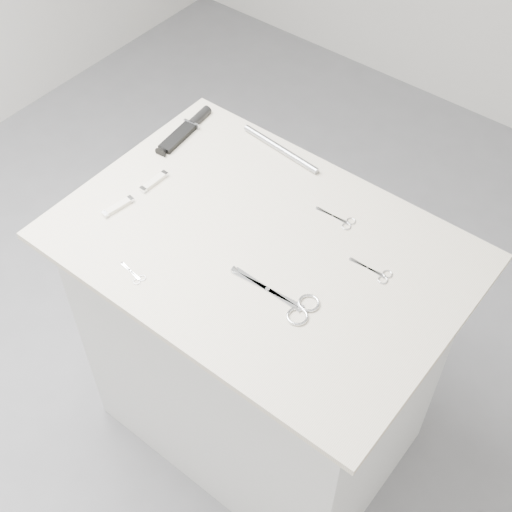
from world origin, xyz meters
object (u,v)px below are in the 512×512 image
Objects in this scene: plinth at (260,350)px; large_shears at (290,302)px; pocket_knife_b at (118,206)px; pocket_knife_a at (154,182)px; embroidery_scissors_a at (377,273)px; sheathed_knife at (188,128)px; embroidery_scissors_b at (341,220)px; tiny_scissors at (135,275)px; metal_rail at (281,149)px.

large_shears reaches higher than plinth.
pocket_knife_b is at bearing -160.28° from plinth.
large_shears is 2.46× the size of pocket_knife_a.
large_shears reaches higher than embroidery_scissors_a.
plinth is 0.68m from sheathed_knife.
embroidery_scissors_b is 1.16× the size of pocket_knife_b.
pocket_knife_a is at bearing 167.83° from large_shears.
tiny_scissors is 0.37× the size of sheathed_knife.
embroidery_scissors_b is at bearing 148.37° from embroidery_scissors_a.
pocket_knife_b reaches higher than embroidery_scissors_a.
pocket_knife_b is (-0.64, -0.23, 0.00)m from embroidery_scissors_a.
embroidery_scissors_b is 1.35× the size of tiny_scissors.
plinth is 0.57m from tiny_scissors.
large_shears is 0.52m from metal_rail.
embroidery_scissors_b is 0.30m from metal_rail.
pocket_knife_b is 0.48m from metal_rail.
pocket_knife_b is (-0.47, -0.32, 0.00)m from embroidery_scissors_b.
pocket_knife_a is 0.98× the size of pocket_knife_b.
large_shears is 0.29m from embroidery_scissors_b.
embroidery_scissors_a is at bearing -25.04° from metal_rail.
embroidery_scissors_b is at bearing -22.49° from metal_rail.
embroidery_scissors_b is at bearing -47.37° from pocket_knife_b.
embroidery_scissors_a is at bearing -61.60° from pocket_knife_b.
embroidery_scissors_b is 0.57m from pocket_knife_b.
pocket_knife_a and pocket_knife_b have the same top height.
embroidery_scissors_a is (0.11, 0.20, -0.00)m from large_shears.
sheathed_knife reaches higher than pocket_knife_a.
plinth is at bearing -162.72° from embroidery_scissors_a.
sheathed_knife is at bearing 21.08° from pocket_knife_a.
embroidery_scissors_a is at bearing -78.85° from pocket_knife_a.
pocket_knife_b is (-0.19, 0.13, 0.00)m from tiny_scissors.
sheathed_knife is (-0.54, 0.02, 0.01)m from embroidery_scissors_b.
sheathed_knife is 0.28m from metal_rail.
large_shears is at bearing 34.41° from tiny_scissors.
plinth is 11.29× the size of tiny_scissors.
metal_rail is at bearing 152.50° from embroidery_scissors_a.
pocket_knife_b reaches higher than embroidery_scissors_b.
metal_rail is (0.19, 0.43, 0.00)m from pocket_knife_b.
pocket_knife_b is at bearing -114.04° from metal_rail.
metal_rail is at bearing 98.30° from tiny_scissors.
plinth is at bearing 146.42° from large_shears.
pocket_knife_b is 0.35× the size of metal_rail.
large_shears is (0.16, -0.10, 0.47)m from plinth.
sheathed_knife is 2.32× the size of pocket_knife_b.
embroidery_scissors_b reaches higher than plinth.
embroidery_scissors_a is 0.41× the size of metal_rail.
pocket_knife_b is at bearing 153.64° from tiny_scissors.
sheathed_knife reaches higher than pocket_knife_b.
sheathed_knife is (-0.70, 0.12, 0.01)m from embroidery_scissors_a.
plinth is at bearing 65.29° from tiny_scissors.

